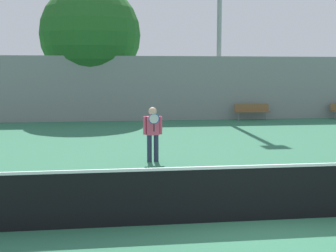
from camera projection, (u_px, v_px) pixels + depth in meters
ground_plane at (257, 220)px, 8.24m from camera, size 100.00×100.00×0.00m
tennis_net at (257, 192)px, 8.18m from camera, size 10.46×0.09×0.99m
tennis_player at (153, 131)px, 13.58m from camera, size 0.56×0.42×1.60m
bench_courtside_far at (252, 110)px, 25.57m from camera, size 1.94×0.40×0.88m
light_pole_far_right at (220, 4)px, 25.65m from camera, size 0.90×0.60×11.00m
back_fence at (152, 88)px, 25.22m from camera, size 29.30×0.06×3.48m
tree_green_tall at (90, 35)px, 26.50m from camera, size 5.70×5.70×7.59m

